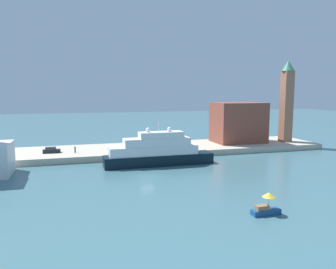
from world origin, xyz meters
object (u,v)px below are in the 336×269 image
large_yacht (157,152)px  bell_tower (287,99)px  small_motorboat (266,206)px  person_figure (75,150)px  harbor_building (238,122)px  mooring_bollard (139,151)px  parked_car (51,150)px

large_yacht → bell_tower: bearing=17.7°
small_motorboat → person_figure: size_ratio=2.34×
harbor_building → mooring_bollard: (-31.86, -8.65, -5.46)m
bell_tower → mooring_bollard: (-46.09, -5.77, -12.42)m
bell_tower → parked_car: size_ratio=5.79×
harbor_building → mooring_bollard: harbor_building is taller
person_figure → mooring_bollard: bearing=-15.6°
small_motorboat → mooring_bollard: small_motorboat is taller
small_motorboat → harbor_building: size_ratio=0.28×
large_yacht → parked_car: large_yacht is taller
large_yacht → person_figure: 21.62m
parked_car → large_yacht: bearing=-30.5°
small_motorboat → mooring_bollard: (-9.24, 41.85, 0.74)m
person_figure → parked_car: bearing=165.0°
parked_car → mooring_bollard: parked_car is taller
bell_tower → person_figure: bearing=-178.5°
small_motorboat → parked_car: (-29.90, 47.55, 0.94)m
large_yacht → mooring_bollard: large_yacht is taller
mooring_bollard → large_yacht: bearing=-71.4°
small_motorboat → harbor_building: bearing=65.9°
bell_tower → harbor_building: bearing=168.5°
harbor_building → small_motorboat: bearing=-114.1°
mooring_bollard → bell_tower: bearing=7.1°
large_yacht → small_motorboat: size_ratio=6.18×
harbor_building → person_figure: bearing=-174.6°
large_yacht → small_motorboat: large_yacht is taller
harbor_building → bell_tower: 16.10m
bell_tower → person_figure: 62.34m
harbor_building → mooring_bollard: 33.46m
bell_tower → mooring_bollard: bell_tower is taller
bell_tower → parked_car: bearing=-179.9°
small_motorboat → harbor_building: (22.62, 50.50, 6.19)m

